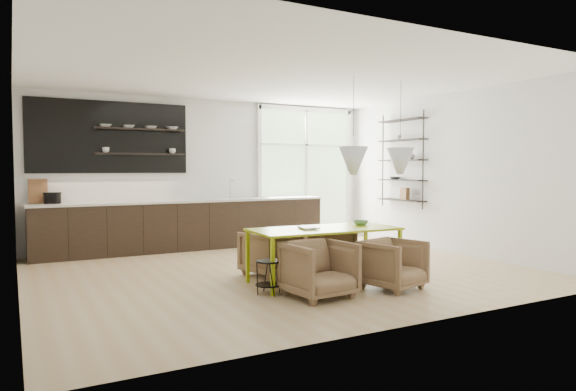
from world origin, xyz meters
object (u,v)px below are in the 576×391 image
Objects in this scene: armchair_back_right at (328,248)px; wire_stool at (269,272)px; dining_table at (324,232)px; armchair_back_left at (270,253)px; armchair_front_right at (393,264)px; armchair_front_left at (319,269)px.

armchair_back_right is 1.69m from wire_stool.
wire_stool is (-0.97, -0.26, -0.41)m from dining_table.
armchair_back_right is at bearing 157.35° from armchair_back_left.
armchair_back_right reaches higher than armchair_back_left.
armchair_front_right reaches higher than wire_stool.
wire_stool is at bearing 146.06° from armchair_front_right.
armchair_back_left is 1.02× the size of armchair_front_right.
armchair_back_left is 0.95× the size of armchair_back_right.
armchair_back_left is at bearing 15.65° from armchair_back_right.
dining_table is 4.91× the size of wire_stool.
armchair_back_left is 0.92m from armchair_back_right.
wire_stool is (-1.50, 0.51, -0.05)m from armchair_front_right.
armchair_front_left is at bearing -124.39° from dining_table.
armchair_front_left is 1.79× the size of wire_stool.
armchair_back_right is 1.81× the size of wire_stool.
dining_table is 2.72× the size of armchair_back_right.
dining_table is at bearing 105.58° from armchair_back_left.
dining_table is 0.93m from armchair_front_left.
armchair_back_left is 1.81m from armchair_front_right.
wire_stool is (-0.52, -1.00, -0.06)m from armchair_back_left.
armchair_front_right is at bearing -9.26° from armchair_front_left.
dining_table is 0.85m from armchair_back_right.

